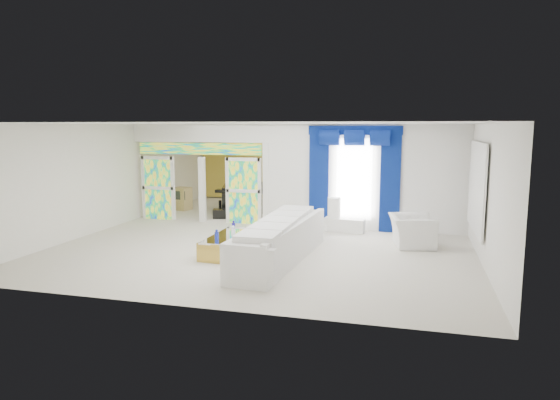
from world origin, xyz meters
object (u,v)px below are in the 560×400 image
(console_table, at_px, (344,225))
(coffee_table, at_px, (228,244))
(armchair, at_px, (412,231))
(grand_piano, at_px, (243,198))
(white_sofa, at_px, (280,242))

(console_table, bearing_deg, coffee_table, -126.65)
(coffee_table, xyz_separation_m, armchair, (4.14, 1.82, 0.17))
(armchair, relative_size, grand_piano, 0.66)
(white_sofa, height_order, coffee_table, white_sofa)
(white_sofa, bearing_deg, console_table, 77.96)
(console_table, xyz_separation_m, armchair, (1.83, -1.28, 0.19))
(coffee_table, xyz_separation_m, console_table, (2.31, 3.10, -0.02))
(coffee_table, distance_m, console_table, 3.86)
(white_sofa, xyz_separation_m, armchair, (2.79, 2.12, -0.03))
(grand_piano, bearing_deg, white_sofa, -81.03)
(coffee_table, height_order, console_table, coffee_table)
(coffee_table, relative_size, armchair, 1.62)
(white_sofa, height_order, armchair, white_sofa)
(coffee_table, xyz_separation_m, grand_piano, (-1.63, 5.80, 0.24))
(armchair, bearing_deg, console_table, 44.07)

